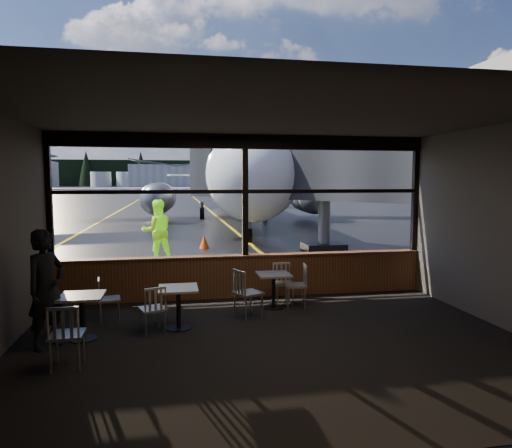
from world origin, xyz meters
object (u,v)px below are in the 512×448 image
object	(u,v)px
chair_mid_s	(152,309)
chair_left_s	(67,336)
chair_near_n	(283,284)
chair_mid_w	(109,299)
chair_near_w	(248,294)
ground_crew	(157,231)
airliner	(234,141)
cone_nose	(204,241)
cafe_table_near	(274,291)
jet_bridge	(323,187)
chair_near_e	(295,286)
cafe_table_mid	(178,308)
cafe_table_left	(82,317)
passenger	(46,289)

from	to	relation	value
chair_mid_s	chair_left_s	distance (m)	1.64
chair_near_n	chair_mid_w	bearing A→B (deg)	10.32
chair_near_w	ground_crew	xyz separation A→B (m)	(-1.83, 6.18, 0.51)
airliner	cone_nose	xyz separation A→B (m)	(-2.80, -12.36, -4.81)
cafe_table_near	chair_near_w	distance (m)	0.84
jet_bridge	chair_near_w	bearing A→B (deg)	-118.24
chair_near_e	chair_mid_w	world-z (taller)	chair_near_e
jet_bridge	cafe_table_mid	xyz separation A→B (m)	(-5.06, -7.43, -1.93)
cafe_table_mid	chair_mid_s	distance (m)	0.46
airliner	chair_near_e	bearing A→B (deg)	-89.77
cafe_table_near	cafe_table_left	xyz separation A→B (m)	(-3.38, -1.22, 0.01)
airliner	cafe_table_mid	bearing A→B (deg)	-95.62
chair_mid_w	chair_mid_s	bearing A→B (deg)	34.71
chair_mid_s	chair_near_w	bearing A→B (deg)	-1.92
airliner	passenger	distance (m)	23.32
cafe_table_mid	chair_near_w	bearing A→B (deg)	16.53
chair_near_w	cone_nose	xyz separation A→B (m)	(-0.22, 8.93, -0.21)
cafe_table_near	chair_left_s	xyz separation A→B (m)	(-3.37, -2.35, 0.11)
chair_left_s	ground_crew	xyz separation A→B (m)	(0.93, 7.96, 0.52)
cafe_table_near	chair_mid_s	size ratio (longest dim) A/B	0.85
chair_near_e	chair_near_n	xyz separation A→B (m)	(-0.18, 0.28, -0.02)
airliner	chair_near_n	xyz separation A→B (m)	(-1.72, -20.44, -4.65)
cafe_table_near	chair_near_n	bearing A→B (deg)	46.25
chair_left_s	cone_nose	bearing A→B (deg)	76.28
cafe_table_left	chair_near_e	size ratio (longest dim) A/B	0.83
chair_near_w	passenger	distance (m)	3.38
cafe_table_mid	chair_mid_w	xyz separation A→B (m)	(-1.22, 0.68, 0.03)
cafe_table_mid	chair_near_w	distance (m)	1.33
chair_mid_s	ground_crew	xyz separation A→B (m)	(-0.14, 6.72, 0.56)
airliner	chair_mid_w	bearing A→B (deg)	-99.13
cafe_table_mid	cafe_table_left	world-z (taller)	cafe_table_left
airliner	ground_crew	world-z (taller)	airliner
chair_near_n	chair_mid_s	bearing A→B (deg)	29.49
chair_left_s	cone_nose	distance (m)	11.00
jet_bridge	ground_crew	bearing A→B (deg)	-171.18
cafe_table_near	chair_mid_w	size ratio (longest dim) A/B	0.89
ground_crew	chair_left_s	bearing A→B (deg)	68.75
jet_bridge	cafe_table_left	bearing A→B (deg)	-130.46
chair_near_w	cafe_table_left	bearing A→B (deg)	-102.52
airliner	chair_mid_s	distance (m)	22.73
chair_near_n	passenger	size ratio (longest dim) A/B	0.46
chair_near_w	cone_nose	distance (m)	8.93
chair_mid_s	passenger	xyz separation A→B (m)	(-1.53, -0.37, 0.50)
cafe_table_near	ground_crew	xyz separation A→B (m)	(-2.44, 5.60, 0.62)
airliner	chair_near_w	size ratio (longest dim) A/B	35.57
chair_near_w	chair_left_s	world-z (taller)	chair_near_w
cafe_table_near	chair_mid_w	bearing A→B (deg)	-174.94
chair_mid_w	cafe_table_left	bearing A→B (deg)	-25.56
cafe_table_mid	chair_near_e	size ratio (longest dim) A/B	0.83
cafe_table_mid	chair_near_e	bearing A→B (deg)	22.24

